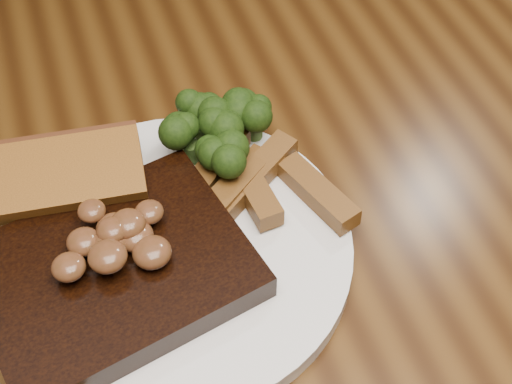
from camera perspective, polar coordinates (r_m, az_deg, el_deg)
dining_table at (r=0.62m, az=-1.01°, el=-7.82°), size 1.60×0.90×0.75m
plate at (r=0.52m, az=-6.32°, el=-4.73°), size 0.29×0.29×0.01m
steak at (r=0.50m, az=-11.26°, el=-6.42°), size 0.20×0.17×0.03m
steak_bone at (r=0.47m, az=-9.62°, el=-12.69°), size 0.13×0.04×0.02m
mushroom_pile at (r=0.48m, az=-11.69°, el=-3.68°), size 0.07×0.07×0.03m
garlic_bread at (r=0.55m, az=-14.16°, el=-0.07°), size 0.11×0.07×0.02m
potato_wedges at (r=0.53m, az=0.38°, el=-0.25°), size 0.10×0.10×0.02m
broccoli_cluster at (r=0.55m, az=-1.49°, el=3.86°), size 0.08×0.08×0.04m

